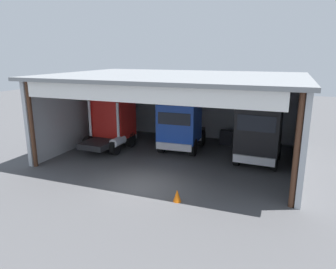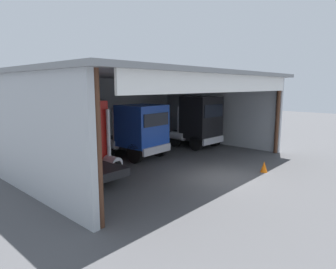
# 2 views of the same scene
# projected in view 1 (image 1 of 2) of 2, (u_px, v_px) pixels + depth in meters

# --- Properties ---
(ground_plane) EXTENTS (80.00, 80.00, 0.00)m
(ground_plane) POSITION_uv_depth(u_px,v_px,m) (143.00, 184.00, 15.39)
(ground_plane) COLOR #4C4C4F
(ground_plane) RESTS_ON ground
(workshop_shed) EXTENTS (14.80, 10.64, 5.08)m
(workshop_shed) POSITION_uv_depth(u_px,v_px,m) (181.00, 98.00, 19.82)
(workshop_shed) COLOR #ADB2B7
(workshop_shed) RESTS_ON ground
(truck_red_right_bay) EXTENTS (2.58, 4.17, 3.68)m
(truck_red_right_bay) POSITION_uv_depth(u_px,v_px,m) (112.00, 120.00, 21.05)
(truck_red_right_bay) COLOR red
(truck_red_right_bay) RESTS_ON ground
(truck_blue_center_bay) EXTENTS (2.69, 5.13, 3.25)m
(truck_blue_center_bay) POSITION_uv_depth(u_px,v_px,m) (181.00, 126.00, 20.34)
(truck_blue_center_bay) COLOR #1E47B7
(truck_blue_center_bay) RESTS_ON ground
(truck_black_center_right_bay) EXTENTS (2.59, 4.26, 3.63)m
(truck_black_center_right_bay) POSITION_uv_depth(u_px,v_px,m) (258.00, 133.00, 17.75)
(truck_black_center_right_bay) COLOR black
(truck_black_center_right_bay) RESTS_ON ground
(oil_drum) EXTENTS (0.58, 0.58, 0.91)m
(oil_drum) POSITION_uv_depth(u_px,v_px,m) (162.00, 131.00, 24.11)
(oil_drum) COLOR gold
(oil_drum) RESTS_ON ground
(tool_cart) EXTENTS (0.90, 0.60, 1.00)m
(tool_cart) POSITION_uv_depth(u_px,v_px,m) (226.00, 137.00, 22.18)
(tool_cart) COLOR black
(tool_cart) RESTS_ON ground
(traffic_cone) EXTENTS (0.36, 0.36, 0.56)m
(traffic_cone) POSITION_uv_depth(u_px,v_px,m) (177.00, 196.00, 13.53)
(traffic_cone) COLOR orange
(traffic_cone) RESTS_ON ground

